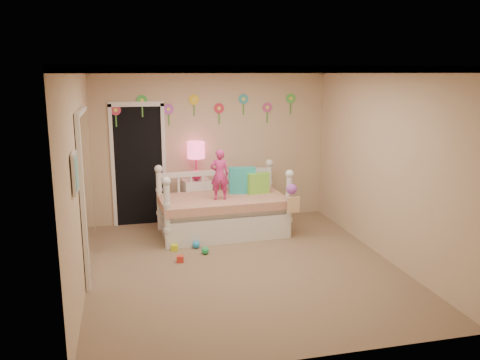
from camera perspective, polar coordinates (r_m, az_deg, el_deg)
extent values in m
cube|color=#7F684C|center=(6.73, 0.35, -9.89)|extent=(4.00, 4.50, 0.01)
cube|color=white|center=(6.22, 0.38, 12.84)|extent=(4.00, 4.50, 0.01)
cube|color=tan|center=(8.52, -3.22, 3.94)|extent=(4.00, 0.01, 2.60)
cube|color=tan|center=(6.20, -17.90, 0.13)|extent=(0.01, 4.50, 2.60)
cube|color=tan|center=(7.08, 16.30, 1.72)|extent=(0.01, 4.50, 2.60)
cube|color=#24B4A5|center=(8.06, 0.25, -0.03)|extent=(0.44, 0.20, 0.43)
cube|color=#81D942|center=(8.05, 2.10, -0.38)|extent=(0.37, 0.18, 0.34)
imported|color=#D43080|center=(7.62, -2.37, 0.63)|extent=(0.30, 0.21, 0.79)
cube|color=white|center=(8.48, -4.97, -2.49)|extent=(0.49, 0.40, 0.75)
sphere|color=#DE1D5E|center=(8.38, -5.03, 0.59)|extent=(0.18, 0.18, 0.18)
cylinder|color=#DE1D5E|center=(8.34, -5.06, 1.85)|extent=(0.03, 0.03, 0.38)
cylinder|color=#FE4C80|center=(8.30, -5.09, 3.46)|extent=(0.30, 0.30, 0.28)
cube|color=black|center=(8.42, -11.58, 1.78)|extent=(0.90, 0.04, 2.07)
cube|color=white|center=(6.54, -17.22, -1.45)|extent=(0.07, 1.30, 2.10)
cube|color=white|center=(5.27, -18.48, 0.77)|extent=(0.05, 0.34, 0.42)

